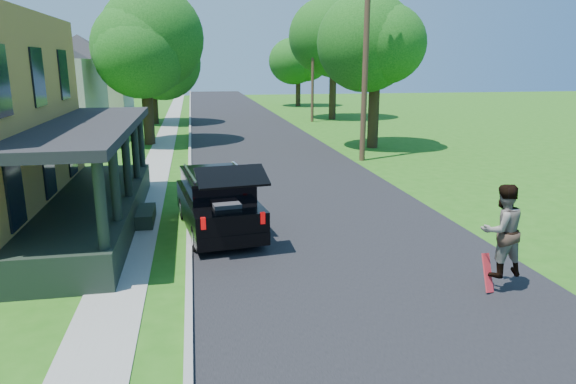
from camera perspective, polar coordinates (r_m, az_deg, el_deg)
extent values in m
plane|color=#235E12|center=(11.37, 10.30, -11.00)|extent=(140.00, 140.00, 0.00)
cube|color=black|center=(30.21, -3.12, 5.04)|extent=(8.00, 120.00, 0.02)
cube|color=gray|center=(29.97, -10.84, 4.73)|extent=(0.15, 120.00, 0.12)
cube|color=gray|center=(30.02, -13.81, 4.59)|extent=(1.30, 120.00, 0.03)
cube|color=gray|center=(17.27, -29.31, -3.80)|extent=(6.50, 1.20, 0.03)
cube|color=black|center=(16.45, -20.58, -2.05)|extent=(2.40, 10.00, 0.90)
cube|color=black|center=(15.97, -21.38, 6.77)|extent=(2.60, 10.30, 0.25)
cube|color=beige|center=(35.03, -26.87, 8.94)|extent=(8.00, 8.00, 5.00)
pyramid|color=black|center=(35.04, -27.75, 16.58)|extent=(12.78, 12.78, 2.20)
cube|color=beige|center=(50.57, -21.90, 10.60)|extent=(8.00, 8.00, 5.00)
pyramid|color=black|center=(50.58, -22.41, 15.90)|extent=(12.78, 12.78, 2.20)
cube|color=black|center=(15.05, -7.78, -1.88)|extent=(2.43, 4.68, 0.87)
cube|color=black|center=(15.02, -7.97, 0.81)|extent=(2.07, 2.97, 0.56)
cube|color=black|center=(14.96, -8.01, 1.95)|extent=(2.12, 3.07, 0.08)
cube|color=black|center=(12.61, -6.25, 1.71)|extent=(1.84, 1.14, 0.39)
cube|color=#323237|center=(13.70, -6.83, -2.14)|extent=(0.78, 0.70, 0.46)
cube|color=silver|center=(14.84, -10.89, 2.10)|extent=(0.37, 2.45, 0.06)
cube|color=silver|center=(15.08, -5.20, 2.49)|extent=(0.37, 2.45, 0.06)
cube|color=#990505|center=(12.75, -9.41, -3.47)|extent=(0.13, 0.08, 0.31)
cube|color=#990505|center=(13.03, -2.84, -2.91)|extent=(0.13, 0.08, 0.31)
cylinder|color=black|center=(16.44, -11.46, -1.80)|extent=(0.33, 0.72, 0.69)
cylinder|color=black|center=(16.68, -5.86, -1.35)|extent=(0.33, 0.72, 0.69)
cylinder|color=black|center=(13.64, -10.04, -5.08)|extent=(0.33, 0.72, 0.69)
cylinder|color=black|center=(13.92, -3.33, -4.47)|extent=(0.33, 0.72, 0.69)
imported|color=black|center=(11.73, 22.66, -3.95)|extent=(1.03, 0.83, 2.00)
cube|color=red|center=(11.90, 21.30, -8.35)|extent=(0.22, 0.43, 0.81)
cylinder|color=black|center=(32.02, -15.26, 8.27)|extent=(0.83, 0.83, 3.52)
sphere|color=#2B7D21|center=(31.88, -15.71, 14.97)|extent=(7.82, 7.82, 5.96)
sphere|color=#2B7D21|center=(31.43, -15.42, 17.43)|extent=(6.78, 6.78, 5.17)
sphere|color=#2B7D21|center=(32.57, -16.33, 16.07)|extent=(6.95, 6.95, 5.30)
cylinder|color=black|center=(43.01, -14.66, 9.45)|extent=(0.61, 0.61, 3.15)
sphere|color=#2B7D21|center=(42.89, -14.95, 13.93)|extent=(5.47, 5.47, 5.36)
sphere|color=#2B7D21|center=(42.57, -14.49, 15.56)|extent=(4.74, 4.74, 4.65)
sphere|color=#2B7D21|center=(43.35, -15.70, 14.67)|extent=(4.87, 4.87, 4.76)
cylinder|color=black|center=(30.09, 9.46, 8.29)|extent=(0.75, 0.75, 3.60)
sphere|color=#2B7D21|center=(29.94, 9.75, 15.08)|extent=(6.31, 6.31, 5.28)
sphere|color=#2B7D21|center=(29.72, 10.83, 17.31)|extent=(5.46, 5.46, 4.58)
sphere|color=#2B7D21|center=(30.34, 8.59, 16.22)|extent=(5.60, 5.60, 4.69)
cylinder|color=black|center=(45.11, 4.97, 10.60)|extent=(0.72, 0.72, 4.01)
sphere|color=#2B7D21|center=(45.05, 5.09, 15.87)|extent=(7.75, 7.75, 6.45)
sphere|color=#2B7D21|center=(45.04, 5.83, 17.68)|extent=(6.71, 6.71, 5.59)
sphere|color=#2B7D21|center=(45.20, 4.22, 16.79)|extent=(6.89, 6.89, 5.73)
cylinder|color=black|center=(58.67, 1.13, 10.93)|extent=(0.68, 0.68, 2.90)
sphere|color=#2B7D21|center=(58.57, 1.15, 14.01)|extent=(6.50, 6.50, 5.12)
sphere|color=#2B7D21|center=(58.53, 1.63, 15.12)|extent=(5.63, 5.63, 4.44)
sphere|color=#2B7D21|center=(58.66, 0.54, 14.57)|extent=(5.78, 5.78, 4.55)
cylinder|color=#472F21|center=(25.75, 8.63, 14.78)|extent=(0.32, 0.32, 10.25)
cylinder|color=#472F21|center=(42.96, 2.77, 13.52)|extent=(0.28, 0.28, 8.60)
cube|color=#472F21|center=(43.08, 2.83, 18.53)|extent=(1.40, 0.48, 0.11)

